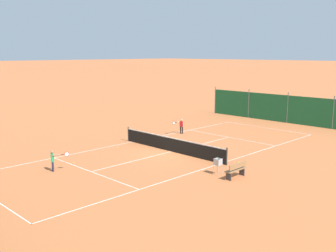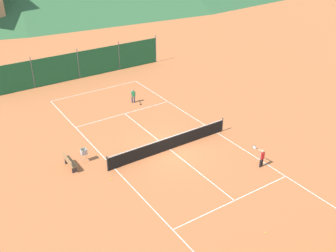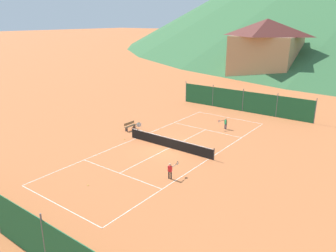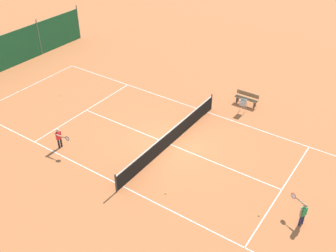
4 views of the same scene
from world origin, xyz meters
name	(u,v)px [view 2 (image 2 of 4)]	position (x,y,z in m)	size (l,w,h in m)	color
ground_plane	(170,149)	(0.00, 0.00, 0.00)	(600.00, 600.00, 0.00)	#BC6638
court_line_markings	(170,149)	(0.00, 0.00, 0.00)	(8.25, 23.85, 0.01)	white
tennis_net	(170,143)	(0.00, 0.00, 0.50)	(9.18, 0.08, 1.06)	#2D2D2D
windscreen_fence_far	(78,65)	(0.00, 15.50, 1.31)	(17.28, 0.08, 2.90)	#1E6038
player_near_service	(133,95)	(1.56, 7.80, 0.70)	(0.71, 0.90, 1.19)	#23284C
player_far_baseline	(261,156)	(3.61, -4.77, 0.71)	(0.41, 1.03, 1.22)	black
tennis_ball_by_net_left	(266,232)	(-0.38, -9.12, 0.03)	(0.07, 0.07, 0.07)	#CCE033
tennis_ball_alley_left	(192,124)	(3.34, 1.98, 0.03)	(0.07, 0.07, 0.07)	#CCE033
tennis_ball_service_box	(111,179)	(-4.78, -0.91, 0.03)	(0.07, 0.07, 0.07)	#CCE033
tennis_ball_by_net_right	(150,108)	(2.16, 6.18, 0.03)	(0.07, 0.07, 0.07)	#CCE033
ball_hopper	(84,152)	(-5.30, 1.79, 0.66)	(0.36, 0.36, 0.89)	#B7B7BC
courtside_bench	(70,162)	(-6.34, 1.58, 0.45)	(0.36, 1.50, 0.84)	olive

